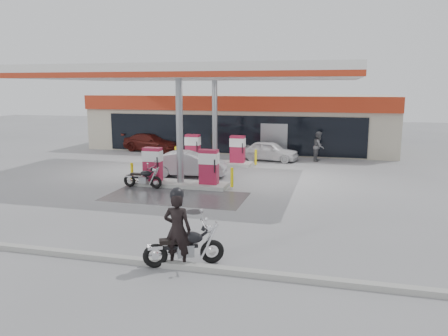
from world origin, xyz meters
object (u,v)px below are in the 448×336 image
object	(u,v)px
sedan_white	(269,151)
hatchback_silver	(188,164)
parked_motorcycle	(143,178)
pump_island_far	(215,153)
parked_car_left	(152,142)
main_motorcycle	(185,248)
biker_main	(177,230)
attendant	(319,146)
pump_island_near	(180,171)

from	to	relation	value
sedan_white	hatchback_silver	size ratio (longest dim) A/B	0.92
parked_motorcycle	pump_island_far	bearing A→B (deg)	79.35
parked_motorcycle	parked_car_left	distance (m)	11.62
main_motorcycle	parked_car_left	world-z (taller)	parked_car_left
biker_main	parked_motorcycle	size ratio (longest dim) A/B	1.02
main_motorcycle	biker_main	world-z (taller)	biker_main
attendant	hatchback_silver	bearing A→B (deg)	146.32
pump_island_near	sedan_white	size ratio (longest dim) A/B	1.41
pump_island_near	biker_main	size ratio (longest dim) A/B	2.60
pump_island_near	parked_motorcycle	distance (m)	1.76
pump_island_near	pump_island_far	distance (m)	6.00
main_motorcycle	parked_car_left	xyz separation A→B (m)	(-9.18, 18.78, 0.17)
hatchback_silver	main_motorcycle	bearing A→B (deg)	-168.30
biker_main	attendant	xyz separation A→B (m)	(2.82, 17.67, -0.05)
pump_island_far	parked_motorcycle	size ratio (longest dim) A/B	2.65
main_motorcycle	biker_main	xyz separation A→B (m)	(-0.18, -0.09, 0.50)
pump_island_far	attendant	world-z (taller)	attendant
pump_island_near	main_motorcycle	xyz separation A→B (m)	(3.36, -8.78, -0.22)
parked_car_left	attendant	bearing A→B (deg)	-81.49
attendant	hatchback_silver	size ratio (longest dim) A/B	0.47
pump_island_near	parked_motorcycle	world-z (taller)	pump_island_near
sedan_white	attendant	xyz separation A→B (m)	(3.02, 0.60, 0.31)
sedan_white	attendant	size ratio (longest dim) A/B	1.95
pump_island_near	parked_car_left	xyz separation A→B (m)	(-5.83, 10.00, -0.05)
pump_island_near	sedan_white	xyz separation A→B (m)	(2.98, 8.20, -0.09)
main_motorcycle	attendant	world-z (taller)	attendant
attendant	biker_main	bearing A→B (deg)	-178.72
pump_island_near	parked_car_left	world-z (taller)	pump_island_near
hatchback_silver	parked_car_left	world-z (taller)	parked_car_left
biker_main	attendant	world-z (taller)	biker_main
sedan_white	hatchback_silver	xyz separation A→B (m)	(-3.36, -6.00, 0.03)
pump_island_near	biker_main	distance (m)	9.42
pump_island_far	attendant	xyz separation A→B (m)	(6.00, 2.80, 0.23)
biker_main	hatchback_silver	world-z (taller)	biker_main
pump_island_far	parked_car_left	distance (m)	7.07
hatchback_silver	parked_car_left	size ratio (longest dim) A/B	0.88
pump_island_near	sedan_white	distance (m)	8.72
parked_motorcycle	sedan_white	size ratio (longest dim) A/B	0.53
main_motorcycle	parked_car_left	distance (m)	20.90
pump_island_near	parked_car_left	bearing A→B (deg)	120.23
biker_main	hatchback_silver	distance (m)	11.63
main_motorcycle	sedan_white	xyz separation A→B (m)	(-0.38, 16.98, 0.13)
pump_island_near	hatchback_silver	xyz separation A→B (m)	(-0.38, 2.20, -0.06)
main_motorcycle	parked_motorcycle	xyz separation A→B (m)	(-4.90, 7.98, -0.05)
pump_island_far	parked_motorcycle	bearing A→B (deg)	-102.80
parked_motorcycle	parked_car_left	size ratio (longest dim) A/B	0.43
biker_main	pump_island_near	bearing A→B (deg)	-73.56
pump_island_far	parked_car_left	bearing A→B (deg)	145.54
pump_island_far	sedan_white	size ratio (longest dim) A/B	1.41
main_motorcycle	hatchback_silver	size ratio (longest dim) A/B	0.50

